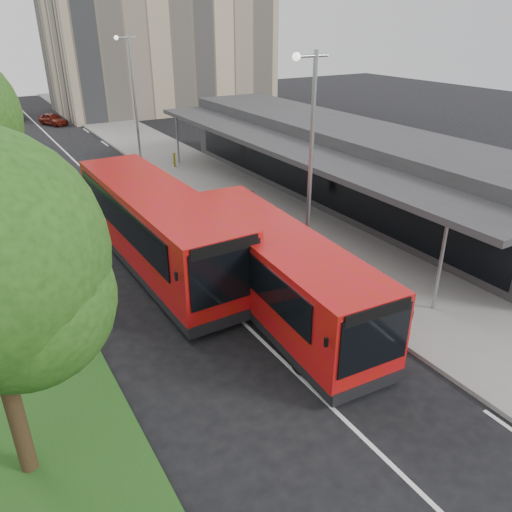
{
  "coord_description": "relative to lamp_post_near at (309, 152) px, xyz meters",
  "views": [
    {
      "loc": [
        -6.78,
        -12.41,
        9.11
      ],
      "look_at": [
        1.38,
        1.22,
        1.5
      ],
      "focal_mm": 35.0,
      "sensor_mm": 36.0,
      "label": 1
    }
  ],
  "objects": [
    {
      "name": "bus_second",
      "position": [
        -4.93,
        3.13,
        -3.06
      ],
      "size": [
        3.13,
        11.45,
        3.23
      ],
      "rotation": [
        0.0,
        0.0,
        0.02
      ],
      "color": "#B80918",
      "rests_on": "ground"
    },
    {
      "name": "lamp_post_far",
      "position": [
        0.0,
        20.0,
        0.0
      ],
      "size": [
        1.44,
        0.28,
        8.0
      ],
      "color": "gray",
      "rests_on": "pavement"
    },
    {
      "name": "station_building",
      "position": [
        6.74,
        6.0,
        -2.68
      ],
      "size": [
        7.7,
        26.0,
        4.0
      ],
      "color": "#2D2C2F",
      "rests_on": "ground"
    },
    {
      "name": "car_far",
      "position": [
        -5.73,
        42.0,
        -4.09
      ],
      "size": [
        2.03,
        4.01,
        1.26
      ],
      "primitive_type": "imported",
      "rotation": [
        0.0,
        0.0,
        0.19
      ],
      "color": "navy",
      "rests_on": "ground"
    },
    {
      "name": "ground",
      "position": [
        -4.12,
        -2.0,
        -4.72
      ],
      "size": [
        120.0,
        120.0,
        0.0
      ],
      "primitive_type": "plane",
      "color": "black",
      "rests_on": "ground"
    },
    {
      "name": "lamp_post_near",
      "position": [
        0.0,
        0.0,
        0.0
      ],
      "size": [
        1.44,
        0.28,
        8.0
      ],
      "color": "gray",
      "rests_on": "pavement"
    },
    {
      "name": "bus_main",
      "position": [
        -2.76,
        -2.09,
        -3.24
      ],
      "size": [
        3.21,
        10.29,
        2.87
      ],
      "rotation": [
        0.0,
        0.0,
        -0.06
      ],
      "color": "#B80918",
      "rests_on": "ground"
    },
    {
      "name": "lane_centre_line",
      "position": [
        -4.12,
        13.0,
        -4.71
      ],
      "size": [
        0.12,
        70.0,
        0.01
      ],
      "primitive_type": "cube",
      "color": "silver",
      "rests_on": "ground"
    },
    {
      "name": "car_near",
      "position": [
        -2.78,
        36.12,
        -4.17
      ],
      "size": [
        2.45,
        3.46,
        1.09
      ],
      "primitive_type": "imported",
      "rotation": [
        0.0,
        0.0,
        0.4
      ],
      "color": "#5B150D",
      "rests_on": "ground"
    },
    {
      "name": "kerb_dashes",
      "position": [
        -0.82,
        17.0,
        -4.71
      ],
      "size": [
        0.12,
        56.0,
        0.01
      ],
      "color": "silver",
      "rests_on": "ground"
    },
    {
      "name": "litter_bin",
      "position": [
        1.55,
        7.03,
        -4.17
      ],
      "size": [
        0.54,
        0.54,
        0.8
      ],
      "primitive_type": "cylinder",
      "rotation": [
        0.0,
        0.0,
        -0.24
      ],
      "color": "#322314",
      "rests_on": "pavement"
    },
    {
      "name": "pavement",
      "position": [
        1.88,
        18.0,
        -4.64
      ],
      "size": [
        5.0,
        80.0,
        0.15
      ],
      "primitive_type": "cube",
      "color": "slate",
      "rests_on": "ground"
    },
    {
      "name": "office_block",
      "position": [
        9.88,
        40.0,
        4.28
      ],
      "size": [
        22.0,
        12.0,
        18.0
      ],
      "primitive_type": "cube",
      "color": "tan",
      "rests_on": "ground"
    },
    {
      "name": "bollard",
      "position": [
        1.17,
        16.29,
        -4.11
      ],
      "size": [
        0.15,
        0.15,
        0.92
      ],
      "primitive_type": "cylinder",
      "rotation": [
        0.0,
        0.0,
        -0.04
      ],
      "color": "yellow",
      "rests_on": "pavement"
    }
  ]
}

